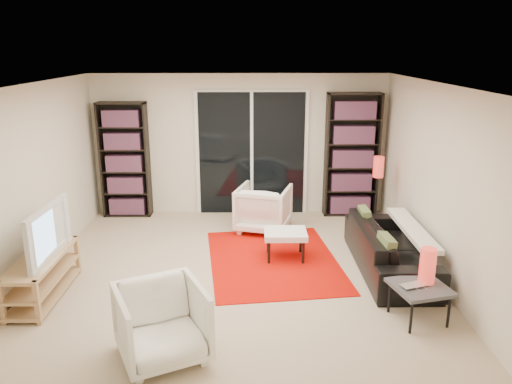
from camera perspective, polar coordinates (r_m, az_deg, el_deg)
floor at (r=6.58m, az=-2.18°, el=-9.14°), size 5.00×5.00×0.00m
wall_back at (r=8.59m, az=-1.83°, el=5.40°), size 5.00×0.02×2.40m
wall_front at (r=3.81m, az=-3.35°, el=-8.99°), size 5.00×0.02×2.40m
wall_left at (r=6.71m, az=-24.15°, el=0.85°), size 0.02×5.00×2.40m
wall_right at (r=6.58m, az=20.04°, el=1.00°), size 0.02×5.00×2.40m
ceiling at (r=5.95m, az=-2.43°, el=12.20°), size 5.00×5.00×0.02m
sliding_door at (r=8.58m, az=-0.49°, el=4.38°), size 1.92×0.08×2.16m
bookshelf_left at (r=8.74m, az=-14.76°, el=3.54°), size 0.80×0.30×1.95m
bookshelf_right at (r=8.63m, az=10.90°, el=4.14°), size 0.90×0.30×2.10m
tv_stand at (r=6.38m, az=-23.13°, el=-8.75°), size 0.43×1.34×0.50m
tv at (r=6.18m, az=-23.51°, el=-4.21°), size 0.18×1.06×0.61m
rug at (r=6.91m, az=1.98°, el=-7.78°), size 1.97×2.49×0.01m
sofa at (r=6.78m, az=15.05°, el=-6.15°), size 0.81×2.06×0.60m
armchair_back at (r=7.89m, az=0.87°, el=-1.87°), size 0.97×0.99×0.73m
armchair_front at (r=4.85m, az=-10.71°, el=-14.55°), size 1.03×1.04×0.72m
ottoman at (r=6.86m, az=3.38°, el=-4.90°), size 0.58×0.48×0.40m
side_table at (r=5.64m, az=18.22°, el=-10.49°), size 0.67×0.67×0.40m
laptop at (r=5.56m, az=18.02°, el=-10.29°), size 0.37×0.30×0.02m
table_lamp at (r=5.64m, az=19.02°, el=-7.96°), size 0.17×0.17×0.38m
floor_lamp at (r=7.97m, az=13.75°, el=1.81°), size 0.18×0.18×1.20m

